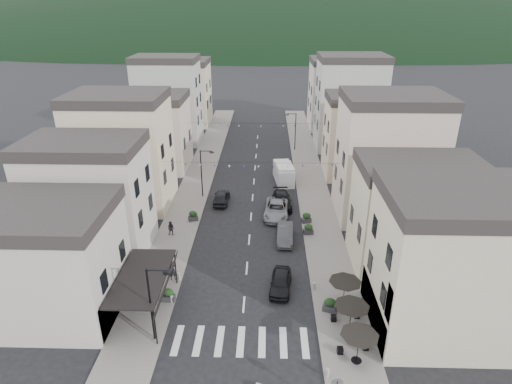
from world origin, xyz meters
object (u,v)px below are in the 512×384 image
parked_car_c (276,209)px  delivery_van (284,173)px  parked_car_b (285,234)px  pedestrian_a (173,271)px  parked_car_a (281,282)px  parked_car_e (221,197)px  pedestrian_b (171,228)px  parked_car_d (282,201)px

parked_car_c → delivery_van: bearing=87.0°
parked_car_b → parked_car_c: bearing=100.7°
parked_car_b → pedestrian_a: size_ratio=2.46×
parked_car_b → parked_car_a: bearing=-92.1°
delivery_van → pedestrian_a: size_ratio=3.07×
parked_car_b → parked_car_e: parked_car_b is taller
pedestrian_a → pedestrian_b: 7.74m
parked_car_b → delivery_van: size_ratio=0.80×
delivery_van → parked_car_b: bearing=-98.5°
parked_car_c → delivery_van: 9.87m
parked_car_a → delivery_van: 23.08m
parked_car_e → pedestrian_b: bearing=62.6°
parked_car_a → delivery_van: delivery_van is taller
parked_car_d → parked_car_e: parked_car_d is taller
parked_car_e → pedestrian_a: bearing=81.7°
parked_car_d → delivery_van: (0.43, 7.40, 0.52)m
parked_car_d → delivery_van: 7.43m
parked_car_b → parked_car_e: 11.13m
parked_car_c → pedestrian_a: size_ratio=3.16×
parked_car_a → pedestrian_b: pedestrian_b is taller
parked_car_e → parked_car_d: bearing=174.9°
parked_car_b → pedestrian_b: 11.53m
parked_car_b → pedestrian_a: bearing=-142.0°
pedestrian_b → parked_car_a: bearing=-25.5°
parked_car_c → delivery_van: delivery_van is taller
parked_car_b → pedestrian_b: pedestrian_b is taller
delivery_van → pedestrian_a: 24.32m
parked_car_c → pedestrian_b: 11.76m
parked_car_d → parked_car_a: bearing=-95.3°
parked_car_a → parked_car_e: size_ratio=0.97×
parked_car_a → parked_car_c: (-0.15, 13.25, 0.08)m
parked_car_b → parked_car_d: size_ratio=0.88×
parked_car_d → parked_car_c: bearing=-109.3°
parked_car_a → pedestrian_a: pedestrian_a is taller
delivery_van → parked_car_a: bearing=-99.7°
delivery_van → pedestrian_b: (-11.86, -14.58, -0.37)m
pedestrian_a → pedestrian_b: pedestrian_a is taller
parked_car_e → parked_car_b: bearing=131.4°
parked_car_a → parked_car_d: bearing=94.2°
parked_car_a → pedestrian_b: 13.79m
parked_car_e → parked_car_c: bearing=154.9°
parked_car_b → delivery_van: delivery_van is taller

